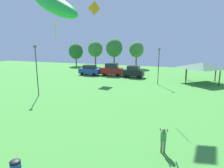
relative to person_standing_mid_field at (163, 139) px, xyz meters
name	(u,v)px	position (x,y,z in m)	size (l,w,h in m)	color
person_standing_mid_field	(163,139)	(0.00, 0.00, 0.00)	(0.52, 0.50, 1.75)	brown
kite_flying_3	(54,5)	(-6.97, -1.22, 8.47)	(4.89, 2.85, 3.41)	green
kite_flying_6	(94,8)	(-16.90, 26.83, 12.88)	(1.81, 2.17, 2.74)	orange
parked_car_leftmost	(90,70)	(-18.27, 26.82, 0.11)	(4.69, 2.16, 2.20)	#234299
parked_car_second_from_left	(112,70)	(-13.41, 27.57, 0.31)	(4.84, 2.39, 2.67)	maroon
parked_car_third_from_left	(133,72)	(-8.54, 27.06, 0.18)	(4.33, 2.22, 2.37)	black
park_pavilion	(202,65)	(4.15, 25.93, 2.09)	(6.64, 5.92, 3.60)	brown
light_post_0	(37,68)	(-17.41, 9.03, 2.78)	(0.36, 0.20, 6.72)	#2D2D33
light_post_1	(159,64)	(-2.95, 21.67, 2.47)	(0.36, 0.20, 6.11)	#2D2D33
treeline_tree_0	(76,51)	(-29.52, 40.84, 3.35)	(4.23, 4.23, 6.68)	brown
treeline_tree_1	(95,49)	(-23.23, 41.02, 4.08)	(4.15, 4.15, 7.37)	brown
treeline_tree_2	(114,48)	(-17.05, 39.80, 4.51)	(4.51, 4.51, 8.00)	brown
treeline_tree_3	(136,50)	(-11.41, 42.32, 4.02)	(3.93, 3.93, 7.19)	brown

